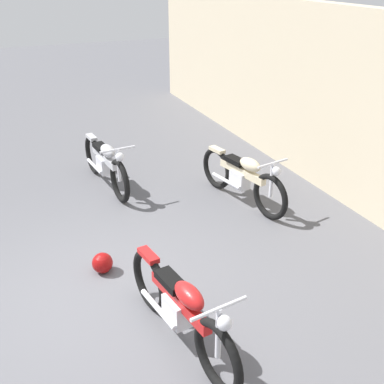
% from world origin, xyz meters
% --- Properties ---
extents(ground_plane, '(40.00, 40.00, 0.00)m').
position_xyz_m(ground_plane, '(0.00, 0.00, 0.00)').
color(ground_plane, '#56565B').
extents(helmet, '(0.27, 0.27, 0.27)m').
position_xyz_m(helmet, '(-0.56, 0.17, 0.13)').
color(helmet, maroon).
rests_on(helmet, ground_plane).
extents(motorcycle_red, '(2.08, 0.63, 0.94)m').
position_xyz_m(motorcycle_red, '(1.03, 0.62, 0.45)').
color(motorcycle_red, black).
rests_on(motorcycle_red, ground_plane).
extents(motorcycle_cream, '(2.08, 0.69, 0.94)m').
position_xyz_m(motorcycle_cream, '(-1.61, 2.77, 0.45)').
color(motorcycle_cream, black).
rests_on(motorcycle_cream, ground_plane).
extents(motorcycle_silver, '(2.10, 0.59, 0.94)m').
position_xyz_m(motorcycle_silver, '(-3.09, 0.86, 0.45)').
color(motorcycle_silver, black).
rests_on(motorcycle_silver, ground_plane).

